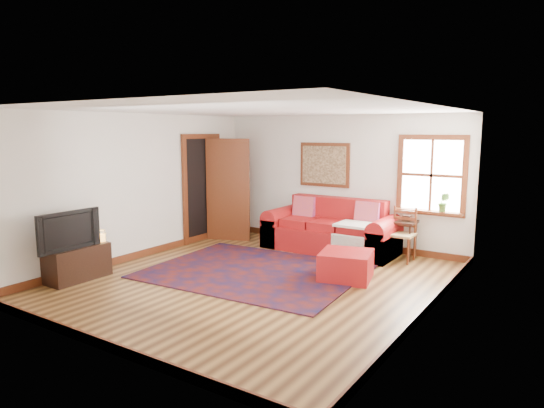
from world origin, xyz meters
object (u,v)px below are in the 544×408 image
Objects in this scene: media_cabinet at (77,263)px; red_leather_sofa at (331,233)px; side_table at (400,227)px; red_ottoman at (346,265)px; ladder_back_chair at (402,232)px.

red_leather_sofa is at bearing 57.35° from media_cabinet.
red_leather_sofa is 1.27m from side_table.
media_cabinet reaches higher than red_ottoman.
red_ottoman is at bearing -56.49° from red_leather_sofa.
ladder_back_chair is at bearing 62.83° from red_ottoman.
ladder_back_chair reaches higher than red_ottoman.
media_cabinet is (-3.61, -3.88, -0.29)m from side_table.
side_table reaches higher than red_ottoman.
red_leather_sofa reaches higher than ladder_back_chair.
ladder_back_chair is (0.35, 1.50, 0.29)m from red_ottoman.
media_cabinet is at bearing -160.45° from red_ottoman.
red_ottoman is at bearing -98.90° from side_table.
side_table is 0.72× the size of media_cabinet.
red_ottoman is (0.98, -1.48, -0.11)m from red_leather_sofa.
red_ottoman is 1.11× the size of side_table.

